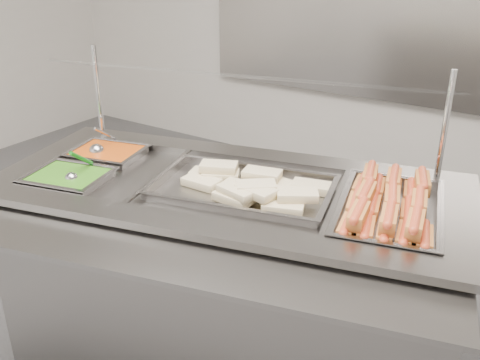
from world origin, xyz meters
The scene contains 12 objects.
back_panel centered at (0.00, 2.45, 1.20)m, with size 3.00×0.04×1.20m, color gray.
steam_counter centered at (-0.01, 0.37, 0.40)m, with size 1.81×1.13×0.81m.
tray_rail centered at (0.10, -0.07, 0.76)m, with size 1.62×0.70×0.05m.
sneeze_guard centered at (-0.06, 0.56, 1.13)m, with size 1.50×0.61×0.39m.
pan_hotdogs centered at (0.53, 0.51, 0.77)m, with size 0.41×0.55×0.09m.
pan_wraps centered at (0.04, 0.38, 0.78)m, with size 0.68×0.49×0.06m.
pan_beans centered at (-0.60, 0.36, 0.77)m, with size 0.31×0.27×0.09m.
pan_peas centered at (-0.54, 0.11, 0.77)m, with size 0.31×0.27×0.09m.
hotdogs_in_buns centered at (0.53, 0.50, 0.81)m, with size 0.37×0.51×0.10m.
tortilla_wraps centered at (0.07, 0.39, 0.81)m, with size 0.54×0.33×0.06m.
ladle centered at (-0.63, 0.34, 0.81)m, with size 0.07×0.17×0.13m.
serving_spoon centered at (-0.51, 0.11, 0.81)m, with size 0.06×0.16×0.13m.
Camera 1 is at (0.97, -1.05, 1.59)m, focal length 40.00 mm.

